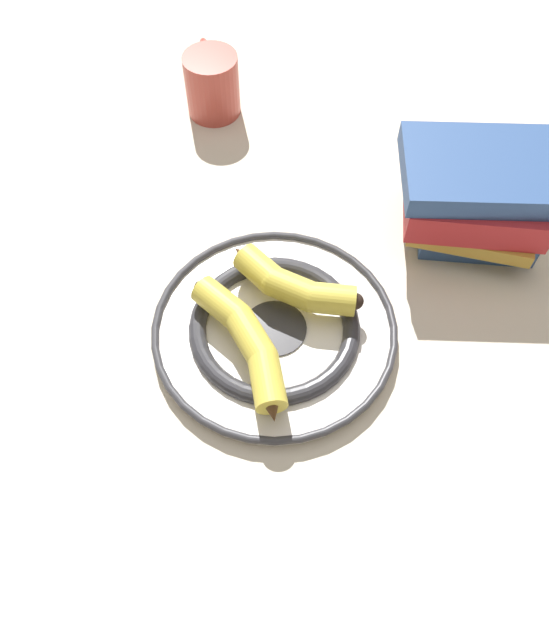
# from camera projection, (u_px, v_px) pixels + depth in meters

# --- Properties ---
(ground_plane) EXTENTS (2.80, 2.80, 0.00)m
(ground_plane) POSITION_uv_depth(u_px,v_px,m) (275.00, 361.00, 0.75)
(ground_plane) COLOR beige
(decorative_bowl) EXTENTS (0.30, 0.30, 0.03)m
(decorative_bowl) POSITION_uv_depth(u_px,v_px,m) (274.00, 329.00, 0.76)
(decorative_bowl) COLOR white
(decorative_bowl) RESTS_ON ground_plane
(banana_a) EXTENTS (0.13, 0.15, 0.04)m
(banana_a) POSITION_uv_depth(u_px,v_px,m) (291.00, 284.00, 0.75)
(banana_a) COLOR gold
(banana_a) RESTS_ON decorative_bowl
(banana_b) EXTENTS (0.20, 0.09, 0.04)m
(banana_b) POSITION_uv_depth(u_px,v_px,m) (247.00, 342.00, 0.71)
(banana_b) COLOR gold
(banana_b) RESTS_ON decorative_bowl
(book_stack) EXTENTS (0.20, 0.22, 0.13)m
(book_stack) POSITION_uv_depth(u_px,v_px,m) (478.00, 196.00, 0.80)
(book_stack) COLOR #2D4C84
(book_stack) RESTS_ON ground_plane
(coffee_mug) EXTENTS (0.13, 0.08, 0.10)m
(coffee_mug) POSITION_uv_depth(u_px,v_px,m) (212.00, 83.00, 0.95)
(coffee_mug) COLOR #B24238
(coffee_mug) RESTS_ON ground_plane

